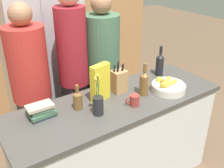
{
  "coord_description": "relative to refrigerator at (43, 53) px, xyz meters",
  "views": [
    {
      "loc": [
        -1.1,
        -1.52,
        2.03
      ],
      "look_at": [
        0.0,
        0.08,
        1.05
      ],
      "focal_mm": 42.0,
      "sensor_mm": 36.0,
      "label": 1
    }
  ],
  "objects": [
    {
      "name": "cereal_box",
      "position": [
        0.07,
        -1.11,
        0.07
      ],
      "size": [
        0.18,
        0.1,
        0.31
      ],
      "color": "yellow",
      "rests_on": "kitchen_island"
    },
    {
      "name": "knife_block",
      "position": [
        0.28,
        -1.08,
        0.02
      ],
      "size": [
        0.12,
        0.1,
        0.28
      ],
      "color": "tan",
      "rests_on": "kitchen_island"
    },
    {
      "name": "bottle_oil",
      "position": [
        0.42,
        -1.25,
        0.03
      ],
      "size": [
        0.08,
        0.08,
        0.29
      ],
      "color": "brown",
      "rests_on": "kitchen_island"
    },
    {
      "name": "fruit_bowl",
      "position": [
        0.64,
        -1.31,
        -0.04
      ],
      "size": [
        0.3,
        0.3,
        0.11
      ],
      "color": "silver",
      "rests_on": "kitchen_island"
    },
    {
      "name": "person_in_blue",
      "position": [
        0.07,
        -0.61,
        0.04
      ],
      "size": [
        0.28,
        0.28,
        1.83
      ],
      "rotation": [
        0.0,
        0.0,
        0.33
      ],
      "color": "#383842",
      "rests_on": "ground_plane"
    },
    {
      "name": "person_at_sink",
      "position": [
        -0.33,
        -0.54,
        -0.07
      ],
      "size": [
        0.35,
        0.35,
        1.68
      ],
      "rotation": [
        0.0,
        0.0,
        0.09
      ],
      "color": "#383842",
      "rests_on": "ground_plane"
    },
    {
      "name": "bottle_wine",
      "position": [
        -0.15,
        -1.13,
        -0.0
      ],
      "size": [
        0.07,
        0.07,
        0.21
      ],
      "color": "brown",
      "rests_on": "kitchen_island"
    },
    {
      "name": "person_in_red_tee",
      "position": [
        0.39,
        -0.62,
        -0.06
      ],
      "size": [
        0.35,
        0.35,
        1.71
      ],
      "rotation": [
        0.0,
        0.0,
        -0.09
      ],
      "color": "#383842",
      "rests_on": "ground_plane"
    },
    {
      "name": "book_stack",
      "position": [
        -0.43,
        -1.07,
        -0.04
      ],
      "size": [
        0.21,
        0.16,
        0.1
      ],
      "color": "#2D334C",
      "rests_on": "kitchen_island"
    },
    {
      "name": "bottle_vinegar",
      "position": [
        0.81,
        -1.03,
        0.03
      ],
      "size": [
        0.08,
        0.08,
        0.3
      ],
      "color": "black",
      "rests_on": "kitchen_island"
    },
    {
      "name": "back_wall_wood",
      "position": [
        0.17,
        0.36,
        0.29
      ],
      "size": [
        3.07,
        0.12,
        2.6
      ],
      "color": "#AD7A4C",
      "rests_on": "ground_plane"
    },
    {
      "name": "refrigerator",
      "position": [
        0.0,
        0.0,
        0.0
      ],
      "size": [
        0.8,
        0.63,
        2.03
      ],
      "color": "#B7B7BC",
      "rests_on": "ground_plane"
    },
    {
      "name": "kitchen_island",
      "position": [
        0.17,
        -1.2,
        -0.55
      ],
      "size": [
        1.87,
        0.64,
        0.93
      ],
      "color": "silver",
      "rests_on": "ground_plane"
    },
    {
      "name": "coffee_mug",
      "position": [
        0.24,
        -1.34,
        -0.04
      ],
      "size": [
        0.11,
        0.08,
        0.09
      ],
      "color": "#99332D",
      "rests_on": "kitchen_island"
    },
    {
      "name": "flower_vase",
      "position": [
        -0.06,
        -1.29,
        0.01
      ],
      "size": [
        0.08,
        0.08,
        0.34
      ],
      "color": "#232328",
      "rests_on": "kitchen_island"
    }
  ]
}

